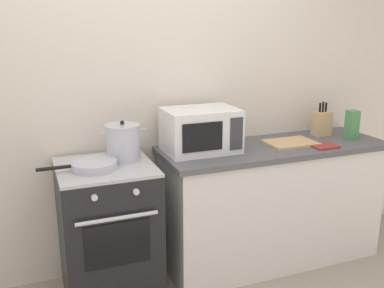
{
  "coord_description": "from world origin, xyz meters",
  "views": [
    {
      "loc": [
        -0.79,
        -2.04,
        1.79
      ],
      "look_at": [
        0.24,
        0.6,
        1.0
      ],
      "focal_mm": 40.95,
      "sensor_mm": 36.0,
      "label": 1
    }
  ],
  "objects_px": {
    "cutting_board": "(290,143)",
    "pasta_box": "(352,125)",
    "frying_pan": "(93,165)",
    "stock_pot": "(123,142)",
    "microwave": "(201,130)",
    "knife_block": "(322,123)",
    "oven_mitt": "(324,146)",
    "stove": "(109,232)"
  },
  "relations": [
    {
      "from": "cutting_board",
      "to": "pasta_box",
      "type": "xyz_separation_m",
      "value": [
        0.53,
        -0.03,
        0.1
      ]
    },
    {
      "from": "cutting_board",
      "to": "pasta_box",
      "type": "bearing_deg",
      "value": -3.25
    },
    {
      "from": "stove",
      "to": "pasta_box",
      "type": "bearing_deg",
      "value": -0.87
    },
    {
      "from": "cutting_board",
      "to": "pasta_box",
      "type": "height_order",
      "value": "pasta_box"
    },
    {
      "from": "cutting_board",
      "to": "microwave",
      "type": "bearing_deg",
      "value": 173.53
    },
    {
      "from": "stove",
      "to": "cutting_board",
      "type": "xyz_separation_m",
      "value": [
        1.37,
        0.0,
        0.47
      ]
    },
    {
      "from": "pasta_box",
      "to": "oven_mitt",
      "type": "height_order",
      "value": "pasta_box"
    },
    {
      "from": "stock_pot",
      "to": "oven_mitt",
      "type": "relative_size",
      "value": 1.72
    },
    {
      "from": "stock_pot",
      "to": "oven_mitt",
      "type": "height_order",
      "value": "stock_pot"
    },
    {
      "from": "oven_mitt",
      "to": "pasta_box",
      "type": "bearing_deg",
      "value": 20.39
    },
    {
      "from": "cutting_board",
      "to": "knife_block",
      "type": "xyz_separation_m",
      "value": [
        0.38,
        0.14,
        0.09
      ]
    },
    {
      "from": "microwave",
      "to": "oven_mitt",
      "type": "bearing_deg",
      "value": -15.36
    },
    {
      "from": "stove",
      "to": "knife_block",
      "type": "relative_size",
      "value": 3.43
    },
    {
      "from": "microwave",
      "to": "knife_block",
      "type": "xyz_separation_m",
      "value": [
        1.07,
        0.06,
        -0.05
      ]
    },
    {
      "from": "pasta_box",
      "to": "microwave",
      "type": "bearing_deg",
      "value": 174.92
    },
    {
      "from": "frying_pan",
      "to": "microwave",
      "type": "distance_m",
      "value": 0.78
    },
    {
      "from": "stove",
      "to": "microwave",
      "type": "bearing_deg",
      "value": 6.6
    },
    {
      "from": "frying_pan",
      "to": "knife_block",
      "type": "height_order",
      "value": "knife_block"
    },
    {
      "from": "frying_pan",
      "to": "microwave",
      "type": "relative_size",
      "value": 0.96
    },
    {
      "from": "knife_block",
      "to": "pasta_box",
      "type": "relative_size",
      "value": 1.22
    },
    {
      "from": "cutting_board",
      "to": "oven_mitt",
      "type": "xyz_separation_m",
      "value": [
        0.18,
        -0.16,
        -0.0
      ]
    },
    {
      "from": "microwave",
      "to": "cutting_board",
      "type": "height_order",
      "value": "microwave"
    },
    {
      "from": "stock_pot",
      "to": "cutting_board",
      "type": "xyz_separation_m",
      "value": [
        1.24,
        -0.07,
        -0.11
      ]
    },
    {
      "from": "stock_pot",
      "to": "pasta_box",
      "type": "distance_m",
      "value": 1.77
    },
    {
      "from": "frying_pan",
      "to": "pasta_box",
      "type": "bearing_deg",
      "value": 0.58
    },
    {
      "from": "cutting_board",
      "to": "knife_block",
      "type": "bearing_deg",
      "value": 20.34
    },
    {
      "from": "microwave",
      "to": "knife_block",
      "type": "distance_m",
      "value": 1.07
    },
    {
      "from": "microwave",
      "to": "stove",
      "type": "bearing_deg",
      "value": -173.4
    },
    {
      "from": "cutting_board",
      "to": "knife_block",
      "type": "distance_m",
      "value": 0.41
    },
    {
      "from": "oven_mitt",
      "to": "microwave",
      "type": "bearing_deg",
      "value": 164.64
    },
    {
      "from": "pasta_box",
      "to": "oven_mitt",
      "type": "bearing_deg",
      "value": -159.61
    },
    {
      "from": "pasta_box",
      "to": "stock_pot",
      "type": "bearing_deg",
      "value": 176.79
    },
    {
      "from": "stove",
      "to": "microwave",
      "type": "height_order",
      "value": "microwave"
    },
    {
      "from": "microwave",
      "to": "oven_mitt",
      "type": "relative_size",
      "value": 2.78
    },
    {
      "from": "stove",
      "to": "pasta_box",
      "type": "relative_size",
      "value": 4.18
    },
    {
      "from": "stock_pot",
      "to": "pasta_box",
      "type": "height_order",
      "value": "stock_pot"
    },
    {
      "from": "knife_block",
      "to": "microwave",
      "type": "bearing_deg",
      "value": -176.67
    },
    {
      "from": "stove",
      "to": "stock_pot",
      "type": "bearing_deg",
      "value": 27.25
    },
    {
      "from": "frying_pan",
      "to": "cutting_board",
      "type": "height_order",
      "value": "frying_pan"
    },
    {
      "from": "stove",
      "to": "cutting_board",
      "type": "relative_size",
      "value": 2.56
    },
    {
      "from": "stock_pot",
      "to": "frying_pan",
      "type": "relative_size",
      "value": 0.64
    },
    {
      "from": "stove",
      "to": "microwave",
      "type": "relative_size",
      "value": 1.84
    }
  ]
}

